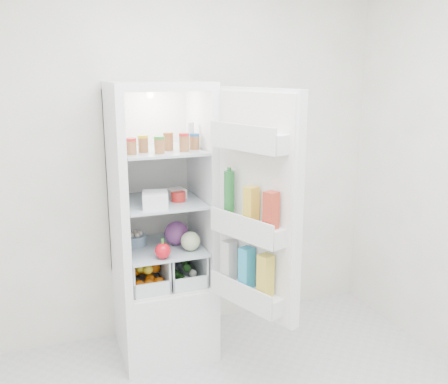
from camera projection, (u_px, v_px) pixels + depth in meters
name	position (u px, v px, depth m)	size (l,w,h in m)	color
room_walls	(273.00, 139.00, 2.04)	(3.02, 3.02, 2.61)	silver
refrigerator	(161.00, 255.00, 3.33)	(0.60, 0.60, 1.80)	white
shelf_low	(163.00, 247.00, 3.26)	(0.49, 0.53, 0.01)	#ACBDC9
shelf_mid	(161.00, 201.00, 3.18)	(0.49, 0.53, 0.01)	#ACBDC9
shelf_top	(160.00, 150.00, 3.11)	(0.49, 0.53, 0.01)	#ACBDC9
crisper_left	(145.00, 268.00, 3.25)	(0.23, 0.46, 0.22)	silver
crisper_right	(181.00, 263.00, 3.33)	(0.23, 0.46, 0.22)	silver
condiment_jars	(164.00, 145.00, 2.99)	(0.46, 0.16, 0.08)	#B21919
squeeze_bottle	(191.00, 135.00, 3.13)	(0.05, 0.05, 0.16)	white
tub_white	(155.00, 200.00, 3.01)	(0.15, 0.15, 0.10)	white
tub_cream	(176.00, 193.00, 3.23)	(0.11, 0.11, 0.06)	white
tin_red	(178.00, 196.00, 3.16)	(0.09, 0.09, 0.06)	red
red_cabbage	(177.00, 233.00, 3.27)	(0.16, 0.16, 0.16)	#5A205F
bell_pepper	(163.00, 251.00, 3.03)	(0.10, 0.10, 0.10)	red
mushroom_bowl	(135.00, 240.00, 3.27)	(0.14, 0.14, 0.07)	#7E9EBC
salad_bag	(190.00, 241.00, 3.17)	(0.12, 0.12, 0.12)	#B3C594
citrus_pile	(146.00, 274.00, 3.24)	(0.20, 0.31, 0.16)	orange
veg_pile	(182.00, 270.00, 3.34)	(0.16, 0.30, 0.10)	#1F4416
fridge_door	(255.00, 211.00, 2.81)	(0.35, 0.58, 1.30)	white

